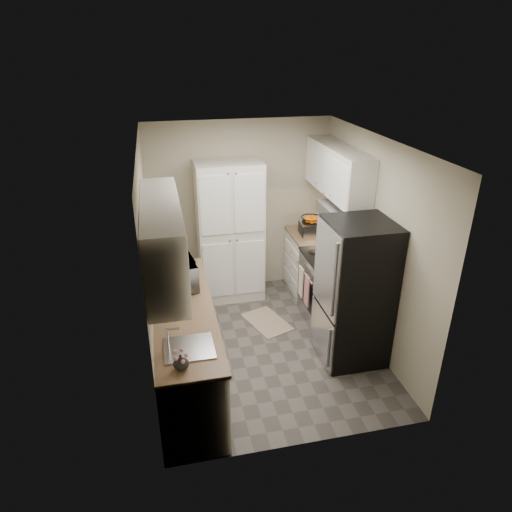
{
  "coord_description": "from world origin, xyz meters",
  "views": [
    {
      "loc": [
        -1.13,
        -4.56,
        3.42
      ],
      "look_at": [
        -0.08,
        0.15,
        1.16
      ],
      "focal_mm": 32.0,
      "sensor_mm": 36.0,
      "label": 1
    }
  ],
  "objects_px": {
    "microwave": "(177,273)",
    "wine_bottle": "(174,262)",
    "electric_range": "(330,287)",
    "refrigerator": "(355,293)",
    "pantry_cabinet": "(230,232)",
    "toaster_oven": "(310,229)"
  },
  "relations": [
    {
      "from": "electric_range",
      "to": "refrigerator",
      "type": "bearing_deg",
      "value": -92.48
    },
    {
      "from": "electric_range",
      "to": "toaster_oven",
      "type": "height_order",
      "value": "same"
    },
    {
      "from": "wine_bottle",
      "to": "toaster_oven",
      "type": "height_order",
      "value": "wine_bottle"
    },
    {
      "from": "refrigerator",
      "to": "wine_bottle",
      "type": "bearing_deg",
      "value": 158.09
    },
    {
      "from": "refrigerator",
      "to": "wine_bottle",
      "type": "height_order",
      "value": "refrigerator"
    },
    {
      "from": "electric_range",
      "to": "toaster_oven",
      "type": "relative_size",
      "value": 3.11
    },
    {
      "from": "refrigerator",
      "to": "toaster_oven",
      "type": "distance_m",
      "value": 1.57
    },
    {
      "from": "refrigerator",
      "to": "microwave",
      "type": "relative_size",
      "value": 2.98
    },
    {
      "from": "wine_bottle",
      "to": "toaster_oven",
      "type": "distance_m",
      "value": 2.1
    },
    {
      "from": "microwave",
      "to": "wine_bottle",
      "type": "xyz_separation_m",
      "value": [
        -0.02,
        0.32,
        -0.01
      ]
    },
    {
      "from": "wine_bottle",
      "to": "refrigerator",
      "type": "bearing_deg",
      "value": -21.91
    },
    {
      "from": "pantry_cabinet",
      "to": "refrigerator",
      "type": "distance_m",
      "value": 2.07
    },
    {
      "from": "electric_range",
      "to": "wine_bottle",
      "type": "relative_size",
      "value": 3.78
    },
    {
      "from": "electric_range",
      "to": "refrigerator",
      "type": "distance_m",
      "value": 0.88
    },
    {
      "from": "pantry_cabinet",
      "to": "refrigerator",
      "type": "bearing_deg",
      "value": -56.54
    },
    {
      "from": "microwave",
      "to": "electric_range",
      "type": "bearing_deg",
      "value": -90.5
    },
    {
      "from": "pantry_cabinet",
      "to": "microwave",
      "type": "relative_size",
      "value": 3.5
    },
    {
      "from": "electric_range",
      "to": "microwave",
      "type": "relative_size",
      "value": 1.98
    },
    {
      "from": "refrigerator",
      "to": "pantry_cabinet",
      "type": "bearing_deg",
      "value": 123.46
    },
    {
      "from": "wine_bottle",
      "to": "toaster_oven",
      "type": "relative_size",
      "value": 0.82
    },
    {
      "from": "refrigerator",
      "to": "toaster_oven",
      "type": "height_order",
      "value": "refrigerator"
    },
    {
      "from": "pantry_cabinet",
      "to": "electric_range",
      "type": "xyz_separation_m",
      "value": [
        1.17,
        -0.93,
        -0.52
      ]
    }
  ]
}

